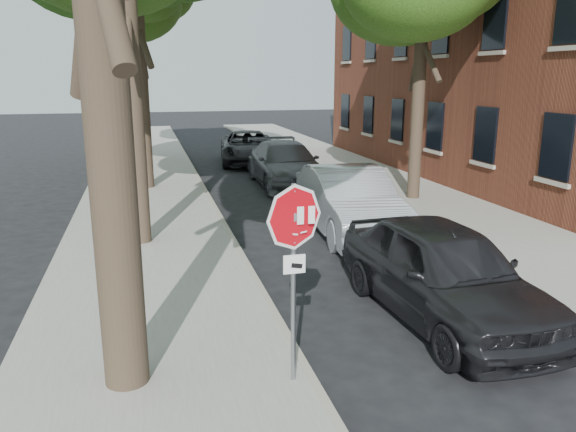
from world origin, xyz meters
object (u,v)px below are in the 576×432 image
at_px(stop_sign, 294,246).
at_px(car_d, 248,147).
at_px(car_c, 286,164).
at_px(car_a, 443,271).
at_px(tree_far, 129,1).
at_px(car_b, 350,201).

bearing_deg(stop_sign, car_d, 81.32).
bearing_deg(stop_sign, car_c, 76.37).
xyz_separation_m(stop_sign, car_d, (2.95, 19.36, -1.20)).
height_order(stop_sign, car_a, stop_sign).
relative_size(tree_far, car_b, 1.80).
distance_m(stop_sign, car_c, 14.05).
bearing_deg(car_a, tree_far, 101.59).
relative_size(stop_sign, tree_far, 0.28).
height_order(tree_far, car_a, tree_far).
relative_size(stop_sign, car_a, 0.54).
bearing_deg(car_a, car_c, 85.75).
distance_m(car_c, car_d, 5.77).
xyz_separation_m(tree_far, car_c, (5.32, -7.53, -6.41)).
height_order(tree_far, car_b, tree_far).
xyz_separation_m(tree_far, car_a, (5.00, -19.60, -6.39)).
distance_m(tree_far, car_c, 11.23).
bearing_deg(car_c, car_d, 94.49).
bearing_deg(car_d, tree_far, 167.40).
height_order(stop_sign, car_d, stop_sign).
relative_size(tree_far, car_c, 1.69).
height_order(tree_far, car_c, tree_far).
distance_m(tree_far, car_d, 8.35).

